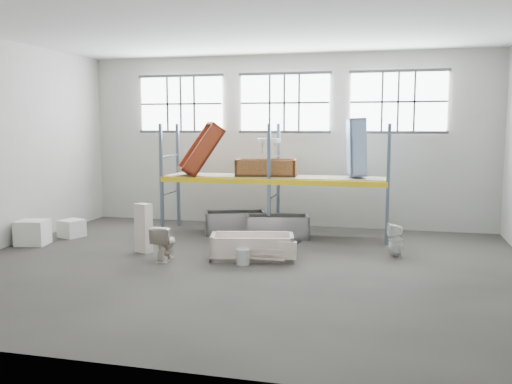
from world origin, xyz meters
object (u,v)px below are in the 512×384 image
(toilet_white, at_px, (396,240))
(blue_tub_upright, at_px, (356,147))
(steel_tub_right, at_px, (277,227))
(rust_tub_flat, at_px, (266,168))
(cistern_tall, at_px, (144,228))
(carton_near, at_px, (33,232))
(bucket, at_px, (243,257))
(steel_tub_left, at_px, (235,222))
(toilet_beige, at_px, (164,243))
(bathtub_beige, at_px, (252,247))

(toilet_white, height_order, blue_tub_upright, blue_tub_upright)
(steel_tub_right, distance_m, rust_tub_flat, 1.62)
(cistern_tall, relative_size, carton_near, 1.61)
(blue_tub_upright, bearing_deg, bucket, -122.16)
(bucket, distance_m, carton_near, 5.64)
(steel_tub_right, distance_m, bucket, 2.91)
(cistern_tall, bearing_deg, steel_tub_left, 84.79)
(steel_tub_left, relative_size, carton_near, 2.29)
(toilet_beige, xyz_separation_m, steel_tub_right, (1.93, 2.95, -0.09))
(cistern_tall, height_order, toilet_white, cistern_tall)
(toilet_white, bearing_deg, blue_tub_upright, -162.16)
(rust_tub_flat, height_order, bucket, rust_tub_flat)
(cistern_tall, bearing_deg, toilet_white, 32.77)
(steel_tub_left, relative_size, steel_tub_right, 0.99)
(toilet_beige, height_order, rust_tub_flat, rust_tub_flat)
(cistern_tall, distance_m, steel_tub_left, 3.08)
(steel_tub_left, bearing_deg, toilet_beige, -101.45)
(toilet_beige, relative_size, carton_near, 1.10)
(toilet_white, relative_size, carton_near, 1.05)
(rust_tub_flat, xyz_separation_m, bucket, (0.24, -3.31, -1.65))
(cistern_tall, height_order, bucket, cistern_tall)
(bathtub_beige, xyz_separation_m, steel_tub_left, (-1.17, 2.69, 0.03))
(bucket, bearing_deg, toilet_beige, -178.50)
(blue_tub_upright, relative_size, carton_near, 2.08)
(toilet_white, bearing_deg, steel_tub_left, -123.62)
(rust_tub_flat, bearing_deg, toilet_beige, -114.54)
(steel_tub_left, distance_m, steel_tub_right, 1.31)
(steel_tub_right, relative_size, bucket, 4.89)
(toilet_beige, height_order, bucket, toilet_beige)
(toilet_beige, distance_m, bucket, 1.79)
(steel_tub_left, bearing_deg, bucket, -71.17)
(toilet_white, distance_m, rust_tub_flat, 4.11)
(bathtub_beige, relative_size, steel_tub_right, 1.11)
(steel_tub_left, distance_m, rust_tub_flat, 1.75)
(steel_tub_left, bearing_deg, carton_near, -149.77)
(toilet_white, relative_size, steel_tub_right, 0.46)
(rust_tub_flat, height_order, blue_tub_upright, blue_tub_upright)
(rust_tub_flat, height_order, carton_near, rust_tub_flat)
(bathtub_beige, bearing_deg, toilet_white, 4.95)
(bathtub_beige, relative_size, toilet_beige, 2.34)
(toilet_beige, bearing_deg, rust_tub_flat, -118.65)
(steel_tub_left, height_order, blue_tub_upright, blue_tub_upright)
(toilet_white, height_order, steel_tub_right, toilet_white)
(toilet_beige, height_order, steel_tub_left, toilet_beige)
(rust_tub_flat, bearing_deg, bathtub_beige, -83.68)
(bucket, bearing_deg, rust_tub_flat, 94.21)
(bathtub_beige, distance_m, toilet_beige, 1.94)
(bucket, bearing_deg, blue_tub_upright, 57.84)
(cistern_tall, bearing_deg, rust_tub_flat, 72.99)
(bathtub_beige, relative_size, toilet_white, 2.44)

